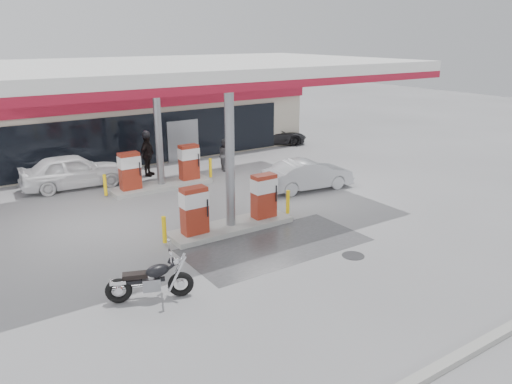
# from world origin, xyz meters

# --- Properties ---
(ground) EXTENTS (90.00, 90.00, 0.00)m
(ground) POSITION_xyz_m (0.00, 0.00, 0.00)
(ground) COLOR gray
(ground) RESTS_ON ground
(wet_patch) EXTENTS (6.00, 3.00, 0.00)m
(wet_patch) POSITION_xyz_m (0.50, 0.00, 0.00)
(wet_patch) COLOR #4C4C4F
(wet_patch) RESTS_ON ground
(drain_cover) EXTENTS (0.70, 0.70, 0.01)m
(drain_cover) POSITION_xyz_m (2.00, -2.00, 0.00)
(drain_cover) COLOR #38383A
(drain_cover) RESTS_ON ground
(kerb) EXTENTS (28.00, 0.25, 0.15)m
(kerb) POSITION_xyz_m (0.00, -7.00, 0.07)
(kerb) COLOR gray
(kerb) RESTS_ON ground
(store_building) EXTENTS (22.00, 8.22, 4.00)m
(store_building) POSITION_xyz_m (0.01, 15.94, 2.01)
(store_building) COLOR beige
(store_building) RESTS_ON ground
(canopy) EXTENTS (16.00, 10.02, 5.51)m
(canopy) POSITION_xyz_m (0.00, 5.00, 5.27)
(canopy) COLOR silver
(canopy) RESTS_ON ground
(pump_island_near) EXTENTS (5.14, 1.30, 1.78)m
(pump_island_near) POSITION_xyz_m (0.00, 2.00, 0.71)
(pump_island_near) COLOR #9E9E99
(pump_island_near) RESTS_ON ground
(pump_island_far) EXTENTS (5.14, 1.30, 1.78)m
(pump_island_far) POSITION_xyz_m (0.00, 8.00, 0.71)
(pump_island_far) COLOR #9E9E99
(pump_island_far) RESTS_ON ground
(parked_motorcycle) EXTENTS (2.16, 1.17, 1.15)m
(parked_motorcycle) POSITION_xyz_m (-4.19, -1.01, 0.51)
(parked_motorcycle) COLOR black
(parked_motorcycle) RESTS_ON ground
(sedan_white) EXTENTS (4.58, 2.09, 1.52)m
(sedan_white) POSITION_xyz_m (-3.21, 10.20, 0.76)
(sedan_white) COLOR white
(sedan_white) RESTS_ON ground
(attendant) EXTENTS (0.83, 0.94, 1.62)m
(attendant) POSITION_xyz_m (3.90, 9.00, 0.81)
(attendant) COLOR #4C4D51
(attendant) RESTS_ON ground
(hatchback_silver) EXTENTS (4.16, 1.93, 1.32)m
(hatchback_silver) POSITION_xyz_m (5.29, 4.20, 0.66)
(hatchback_silver) COLOR #B0B3B9
(hatchback_silver) RESTS_ON ground
(parked_car_right) EXTENTS (4.50, 3.23, 1.14)m
(parked_car_right) POSITION_xyz_m (9.53, 12.71, 0.57)
(parked_car_right) COLOR black
(parked_car_right) RESTS_ON ground
(biker_walking) EXTENTS (1.24, 1.17, 2.05)m
(biker_walking) POSITION_xyz_m (0.29, 10.20, 1.03)
(biker_walking) COLOR black
(biker_walking) RESTS_ON ground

